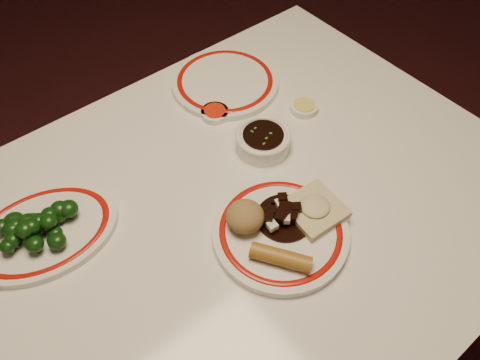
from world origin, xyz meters
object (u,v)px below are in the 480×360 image
main_plate (280,232)px  broccoli_plate (42,232)px  broccoli_pile (35,225)px  stirfry_heap (284,214)px  dining_table (233,234)px  spring_roll (281,257)px  fried_wonton (315,209)px  rice_mound (245,216)px  soy_bowl (263,141)px

main_plate → broccoli_plate: size_ratio=0.94×
broccoli_pile → broccoli_plate: bearing=20.0°
stirfry_heap → broccoli_plate: bearing=144.2°
dining_table → broccoli_plate: bearing=150.1°
spring_roll → broccoli_pile: 0.45m
dining_table → broccoli_pile: size_ratio=7.88×
broccoli_plate → broccoli_pile: broccoli_pile is taller
fried_wonton → stirfry_heap: 0.06m
dining_table → broccoli_plate: 0.37m
dining_table → fried_wonton: bearing=-45.8°
main_plate → fried_wonton: fried_wonton is taller
rice_mound → fried_wonton: bearing=-27.1°
dining_table → fried_wonton: fried_wonton is taller
rice_mound → stirfry_heap: size_ratio=0.66×
spring_roll → fried_wonton: spring_roll is taller
dining_table → main_plate: size_ratio=3.96×
rice_mound → soy_bowl: bearing=40.1°
spring_roll → broccoli_plate: spring_roll is taller
fried_wonton → soy_bowl: (0.04, 0.20, -0.01)m
dining_table → spring_roll: 0.20m
spring_roll → fried_wonton: size_ratio=1.03×
main_plate → broccoli_pile: 0.45m
spring_roll → fried_wonton: 0.13m
main_plate → dining_table: bearing=107.6°
broccoli_plate → broccoli_pile: size_ratio=2.11×
broccoli_pile → stirfry_heap: bearing=-35.4°
spring_roll → broccoli_pile: size_ratio=0.72×
dining_table → fried_wonton: 0.20m
rice_mound → soy_bowl: 0.22m
fried_wonton → broccoli_pile: bearing=145.7°
spring_roll → soy_bowl: bearing=21.3°
rice_mound → spring_roll: rice_mound is taller
main_plate → rice_mound: (-0.04, 0.05, 0.03)m
spring_roll → broccoli_plate: bearing=98.5°
fried_wonton → stirfry_heap: stirfry_heap is taller
main_plate → stirfry_heap: size_ratio=2.78×
main_plate → soy_bowl: soy_bowl is taller
rice_mound → broccoli_pile: rice_mound is taller
rice_mound → broccoli_plate: 0.38m
fried_wonton → soy_bowl: 0.20m
main_plate → rice_mound: bearing=129.8°
stirfry_heap → broccoli_pile: size_ratio=0.72×
main_plate → stirfry_heap: stirfry_heap is taller
fried_wonton → soy_bowl: size_ratio=0.91×
dining_table → soy_bowl: 0.21m
dining_table → rice_mound: rice_mound is taller
fried_wonton → broccoli_plate: (-0.42, 0.29, -0.02)m
main_plate → stirfry_heap: 0.03m
stirfry_heap → dining_table: bearing=122.4°
dining_table → soy_bowl: bearing=29.7°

